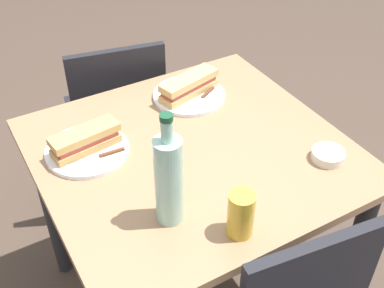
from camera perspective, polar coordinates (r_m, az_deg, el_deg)
The scene contains 11 objects.
dining_table at distance 1.60m, azimuth 0.00°, elevation -4.13°, with size 0.92×0.88×0.75m.
chair_near at distance 2.14m, azimuth -8.61°, elevation 3.27°, with size 0.47×0.47×0.85m.
plate_near at distance 1.53m, azimuth -12.09°, elevation -0.75°, with size 0.26×0.26×0.01m, color white.
baguette_sandwich_near at distance 1.51m, azimuth -12.29°, elevation 0.47°, with size 0.22×0.10×0.07m.
knife_near at distance 1.49m, azimuth -10.70°, elevation -1.43°, with size 0.18×0.02×0.01m.
plate_far at distance 1.75m, azimuth -0.36°, elevation 5.66°, with size 0.26×0.26×0.01m, color white.
baguette_sandwich_far at distance 1.72m, azimuth -0.36°, elevation 6.81°, with size 0.24×0.12×0.07m.
knife_far at distance 1.71m, azimuth 1.19°, elevation 5.38°, with size 0.16×0.09×0.01m.
water_bottle at distance 1.21m, azimuth -2.72°, elevation -4.13°, with size 0.07×0.07×0.33m.
beer_glass at distance 1.23m, azimuth 5.69°, elevation -8.12°, with size 0.07×0.07×0.13m, color gold.
olive_bowl at distance 1.52m, azimuth 15.54°, elevation -1.28°, with size 0.10×0.10×0.03m, color silver.
Camera 1 is at (0.58, 1.02, 1.71)m, focal length 45.87 mm.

